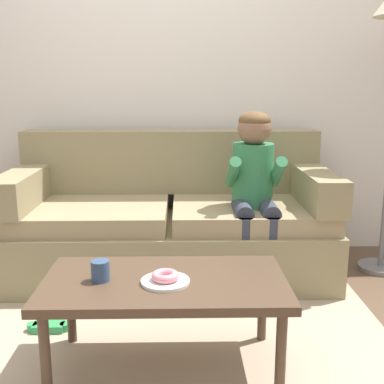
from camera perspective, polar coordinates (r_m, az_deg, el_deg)
ground at (r=2.63m, az=-4.57°, el=-16.19°), size 10.00×10.00×0.00m
wall_back at (r=3.71m, az=-3.68°, el=14.64°), size 8.00×0.10×2.80m
area_rug at (r=2.41m, az=-4.93°, el=-18.92°), size 2.43×1.90×0.01m
couch at (r=3.28m, az=-2.52°, el=-3.76°), size 2.09×0.90×0.94m
coffee_table at (r=2.17m, az=-3.20°, el=-11.25°), size 1.06×0.58×0.43m
person_child at (r=3.03m, az=7.34°, el=1.20°), size 0.34×0.58×1.10m
plate at (r=2.11m, az=-3.16°, el=-10.44°), size 0.21×0.21×0.01m
donut at (r=2.10m, az=-3.17°, el=-9.81°), size 0.14×0.14×0.04m
mug at (r=2.15m, az=-10.72°, el=-9.08°), size 0.08×0.08×0.09m
toy_controller at (r=2.72m, az=-16.46°, el=-15.05°), size 0.23×0.09×0.05m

